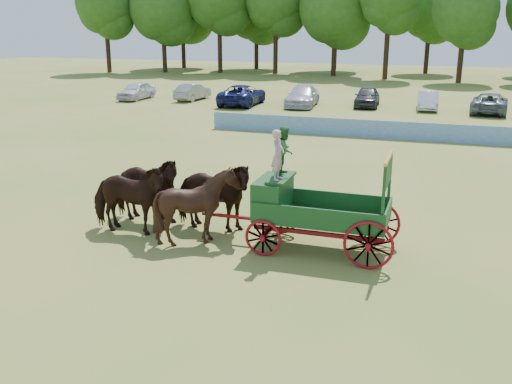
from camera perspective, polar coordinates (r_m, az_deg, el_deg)
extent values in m
plane|color=olive|center=(16.78, 17.31, -6.98)|extent=(160.00, 160.00, 0.00)
imported|color=black|center=(18.40, -12.68, -0.64)|extent=(2.83, 1.39, 2.35)
imported|color=black|center=(19.31, -11.03, 0.27)|extent=(2.84, 1.42, 2.35)
imported|color=black|center=(17.32, -5.84, -1.38)|extent=(2.43, 2.23, 2.35)
imported|color=black|center=(18.28, -4.44, -0.39)|extent=(2.78, 1.27, 2.35)
cube|color=maroon|center=(17.26, 1.66, -3.38)|extent=(0.12, 2.00, 0.12)
cube|color=maroon|center=(16.71, 11.59, -4.42)|extent=(0.12, 2.00, 0.12)
cube|color=maroon|center=(16.37, 6.15, -4.16)|extent=(3.80, 0.10, 0.12)
cube|color=maroon|center=(17.39, 6.93, -2.93)|extent=(3.80, 0.10, 0.12)
cube|color=maroon|center=(17.48, -1.16, -2.60)|extent=(2.80, 0.09, 0.09)
cube|color=#184A1A|center=(16.79, 6.59, -2.63)|extent=(3.80, 1.80, 0.10)
cube|color=#184A1A|center=(15.87, 5.96, -2.60)|extent=(3.80, 0.06, 0.55)
cube|color=#184A1A|center=(17.51, 7.22, -0.80)|extent=(3.80, 0.06, 0.55)
cube|color=#184A1A|center=(16.44, 13.04, -2.27)|extent=(0.06, 1.80, 0.55)
cube|color=#184A1A|center=(16.96, 1.69, -0.36)|extent=(0.85, 1.70, 1.05)
cube|color=#184A1A|center=(16.74, 2.52, 1.42)|extent=(0.55, 1.50, 0.08)
cube|color=#184A1A|center=(17.13, 0.46, -0.89)|extent=(0.10, 1.60, 0.65)
cube|color=#184A1A|center=(17.17, 1.03, -1.90)|extent=(0.55, 1.60, 0.06)
cube|color=#184A1A|center=(15.49, 12.60, -0.88)|extent=(0.08, 0.08, 1.80)
cube|color=#184A1A|center=(17.02, 13.19, 0.66)|extent=(0.08, 0.08, 1.80)
cube|color=#184A1A|center=(16.10, 13.05, 1.97)|extent=(0.07, 1.75, 0.75)
cube|color=gold|center=(16.00, 13.14, 3.36)|extent=(0.08, 1.80, 0.09)
cube|color=gold|center=(16.10, 12.90, 1.99)|extent=(0.02, 1.30, 0.12)
torus|color=maroon|center=(16.43, 0.70, -4.62)|extent=(1.09, 0.09, 1.09)
torus|color=maroon|center=(18.14, 2.53, -2.56)|extent=(1.09, 0.09, 1.09)
torus|color=maroon|center=(15.79, 11.17, -5.26)|extent=(1.39, 0.09, 1.39)
torus|color=maroon|center=(17.56, 12.00, -3.05)|extent=(1.39, 0.09, 1.39)
imported|color=#C6989F|center=(16.23, 2.22, 3.73)|extent=(0.35, 0.53, 1.45)
imported|color=#286B2B|center=(16.89, 2.88, 4.19)|extent=(0.54, 0.70, 1.43)
cube|color=#1E58A6|center=(34.01, 16.62, 5.77)|extent=(26.00, 0.08, 1.05)
imported|color=silver|center=(51.95, -11.87, 9.90)|extent=(1.87, 4.56, 1.55)
imported|color=gray|center=(50.75, -6.36, 9.92)|extent=(1.83, 4.40, 1.42)
imported|color=navy|center=(47.41, -1.38, 9.69)|extent=(2.87, 5.99, 1.65)
imported|color=silver|center=(46.75, 4.66, 9.52)|extent=(2.67, 5.70, 1.61)
imported|color=#333338|center=(47.27, 11.06, 9.33)|extent=(2.15, 4.73, 1.58)
imported|color=silver|center=(46.72, 16.79, 8.76)|extent=(1.76, 4.39, 1.42)
imported|color=slate|center=(46.39, 22.32, 8.23)|extent=(2.98, 5.62, 1.51)
cylinder|color=#382314|center=(81.76, -14.54, 13.22)|extent=(0.60, 0.60, 4.92)
sphere|color=#235015|center=(81.70, -14.89, 17.83)|extent=(7.66, 7.66, 7.66)
cylinder|color=#382314|center=(80.51, -9.14, 13.39)|extent=(0.60, 0.60, 4.65)
sphere|color=#235015|center=(80.43, -9.35, 17.82)|extent=(8.93, 8.93, 8.93)
cylinder|color=#382314|center=(79.01, -3.62, 13.84)|extent=(0.60, 0.60, 5.57)
cylinder|color=#382314|center=(77.38, 1.96, 13.71)|extent=(0.60, 0.60, 5.34)
cylinder|color=#382314|center=(74.54, 7.79, 13.17)|extent=(0.60, 0.60, 4.55)
sphere|color=#235015|center=(74.44, 7.98, 17.86)|extent=(9.10, 9.10, 9.10)
cylinder|color=#382314|center=(71.33, 12.87, 13.10)|extent=(0.60, 0.60, 5.37)
cylinder|color=#382314|center=(69.28, 19.74, 12.02)|extent=(0.60, 0.60, 4.30)
sphere|color=#235015|center=(69.16, 20.22, 16.78)|extent=(7.12, 7.12, 7.12)
cylinder|color=#382314|center=(88.40, -7.27, 13.79)|extent=(0.60, 0.60, 4.85)
sphere|color=#235015|center=(88.34, -7.43, 18.01)|extent=(9.71, 9.71, 9.71)
cylinder|color=#382314|center=(85.55, 0.04, 13.76)|extent=(0.60, 0.60, 4.63)
sphere|color=#235015|center=(85.47, 0.04, 17.92)|extent=(9.03, 9.03, 9.03)
cylinder|color=#382314|center=(83.95, 7.90, 14.04)|extent=(0.60, 0.60, 6.04)
cylinder|color=#382314|center=(81.05, 16.70, 12.91)|extent=(0.60, 0.60, 4.58)
sphere|color=#235015|center=(80.97, 17.07, 17.25)|extent=(7.77, 7.77, 7.77)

